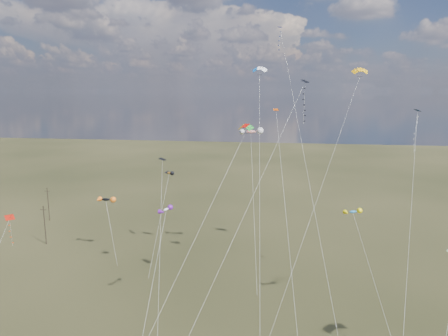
# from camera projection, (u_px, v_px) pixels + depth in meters

# --- Properties ---
(utility_pole_near) EXTENTS (1.40, 0.20, 8.00)m
(utility_pole_near) POSITION_uv_depth(u_px,v_px,m) (45.00, 225.00, 79.46)
(utility_pole_near) COLOR black
(utility_pole_near) RESTS_ON ground
(utility_pole_far) EXTENTS (1.40, 0.20, 8.00)m
(utility_pole_far) POSITION_uv_depth(u_px,v_px,m) (48.00, 204.00, 94.24)
(utility_pole_far) COLOR black
(utility_pole_far) RESTS_ON ground
(diamond_black_high) EXTENTS (14.70, 20.02, 31.86)m
(diamond_black_high) POSITION_uv_depth(u_px,v_px,m) (298.00, 114.00, 55.83)
(diamond_black_high) COLOR black
(diamond_black_high) RESTS_ON ground
(diamond_navy_tall) EXTENTS (9.25, 36.94, 42.19)m
(diamond_navy_tall) POSITION_uv_depth(u_px,v_px,m) (284.00, 60.00, 71.83)
(diamond_navy_tall) COLOR #101448
(diamond_navy_tall) RESTS_ON ground
(diamond_black_mid) EXTENTS (4.30, 16.62, 20.34)m
(diamond_black_mid) POSITION_uv_depth(u_px,v_px,m) (161.00, 199.00, 57.01)
(diamond_black_mid) COLOR black
(diamond_black_mid) RESTS_ON ground
(diamond_red_low) EXTENTS (1.91, 10.38, 13.25)m
(diamond_red_low) POSITION_uv_depth(u_px,v_px,m) (9.00, 234.00, 55.52)
(diamond_red_low) COLOR #A81307
(diamond_red_low) RESTS_ON ground
(diamond_navy_right) EXTENTS (6.63, 22.96, 27.93)m
(diamond_navy_right) POSITION_uv_depth(u_px,v_px,m) (415.00, 144.00, 51.90)
(diamond_navy_right) COLOR #0B1D49
(diamond_navy_right) RESTS_ON ground
(diamond_orange_center) EXTENTS (4.33, 18.00, 27.68)m
(diamond_orange_center) POSITION_uv_depth(u_px,v_px,m) (282.00, 177.00, 55.41)
(diamond_orange_center) COLOR #DA4400
(diamond_orange_center) RESTS_ON ground
(parafoil_yellow) EXTENTS (14.11, 23.65, 34.23)m
(parafoil_yellow) POSITION_uv_depth(u_px,v_px,m) (360.00, 71.00, 62.21)
(parafoil_yellow) COLOR #E79F09
(parafoil_yellow) RESTS_ON ground
(parafoil_blue_white) EXTENTS (3.37, 25.47, 34.22)m
(parafoil_blue_white) POSITION_uv_depth(u_px,v_px,m) (260.00, 70.00, 59.72)
(parafoil_blue_white) COLOR blue
(parafoil_blue_white) RESTS_ON ground
(parafoil_tricolor) EXTENTS (11.98, 17.21, 26.39)m
(parafoil_tricolor) POSITION_uv_depth(u_px,v_px,m) (245.00, 127.00, 51.91)
(parafoil_tricolor) COLOR orange
(parafoil_tricolor) RESTS_ON ground
(novelty_black_orange) EXTENTS (5.89, 6.28, 11.05)m
(novelty_black_orange) POSITION_uv_depth(u_px,v_px,m) (106.00, 200.00, 74.11)
(novelty_black_orange) COLOR black
(novelty_black_orange) RESTS_ON ground
(novelty_orange_black) EXTENTS (2.32, 14.46, 15.53)m
(novelty_orange_black) POSITION_uv_depth(u_px,v_px,m) (169.00, 173.00, 75.41)
(novelty_orange_black) COLOR orange
(novelty_orange_black) RESTS_ON ground
(novelty_white_purple) EXTENTS (1.40, 13.83, 15.34)m
(novelty_white_purple) POSITION_uv_depth(u_px,v_px,m) (166.00, 210.00, 52.42)
(novelty_white_purple) COLOR silver
(novelty_white_purple) RESTS_ON ground
(novelty_redwhite_stripe) EXTENTS (4.13, 13.42, 24.18)m
(novelty_redwhite_stripe) POSITION_uv_depth(u_px,v_px,m) (251.00, 132.00, 67.86)
(novelty_redwhite_stripe) COLOR red
(novelty_redwhite_stripe) RESTS_ON ground
(novelty_blue_yellow) EXTENTS (5.47, 11.99, 15.24)m
(novelty_blue_yellow) POSITION_uv_depth(u_px,v_px,m) (353.00, 213.00, 51.89)
(novelty_blue_yellow) COLOR #1D70B1
(novelty_blue_yellow) RESTS_ON ground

